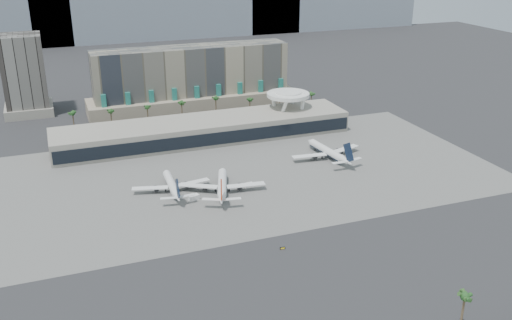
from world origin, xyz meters
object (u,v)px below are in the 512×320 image
object	(u,v)px
airliner_centre	(222,185)
service_vehicle_a	(194,198)
taxiway_sign	(283,248)
service_vehicle_b	(249,185)
airliner_right	(328,152)
airliner_left	(172,185)

from	to	relation	value
airliner_centre	service_vehicle_a	xyz separation A→B (m)	(-14.51, -3.63, -2.42)
service_vehicle_a	taxiway_sign	xyz separation A→B (m)	(20.67, -53.53, -0.72)
service_vehicle_b	taxiway_sign	bearing A→B (deg)	-104.37
airliner_centre	service_vehicle_a	bearing A→B (deg)	-147.96
taxiway_sign	airliner_right	bearing A→B (deg)	58.85
airliner_left	service_vehicle_a	xyz separation A→B (m)	(7.10, -12.62, -2.11)
airliner_centre	taxiway_sign	xyz separation A→B (m)	(6.16, -57.16, -3.14)
airliner_centre	service_vehicle_b	xyz separation A→B (m)	(13.63, 1.21, -2.64)
airliner_centre	airliner_right	distance (m)	68.89
service_vehicle_a	service_vehicle_b	size ratio (longest dim) A/B	1.29
service_vehicle_b	airliner_left	bearing A→B (deg)	160.48
taxiway_sign	service_vehicle_b	bearing A→B (deg)	88.63
service_vehicle_b	airliner_right	bearing A→B (deg)	14.16
airliner_right	taxiway_sign	bearing A→B (deg)	-133.77
service_vehicle_a	airliner_centre	bearing A→B (deg)	-6.67
airliner_centre	service_vehicle_b	bearing A→B (deg)	23.06
airliner_centre	service_vehicle_a	size ratio (longest dim) A/B	8.30
airliner_right	service_vehicle_a	world-z (taller)	airliner_right
airliner_left	airliner_centre	world-z (taller)	airliner_centre
airliner_left	service_vehicle_b	size ratio (longest dim) A/B	10.12
service_vehicle_b	airliner_centre	bearing A→B (deg)	178.00
airliner_centre	service_vehicle_b	world-z (taller)	airliner_centre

